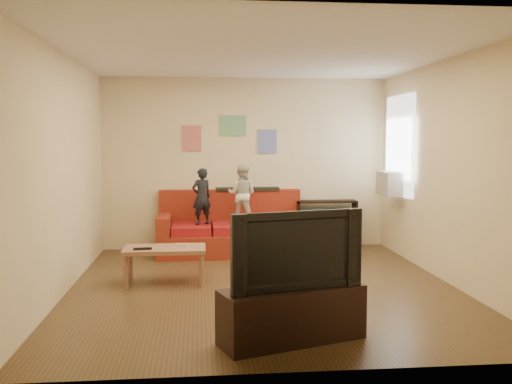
{
  "coord_description": "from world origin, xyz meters",
  "views": [
    {
      "loc": [
        -0.73,
        -6.56,
        1.73
      ],
      "look_at": [
        0.0,
        0.8,
        1.05
      ],
      "focal_mm": 40.0,
      "sensor_mm": 36.0,
      "label": 1
    }
  ],
  "objects": [
    {
      "name": "file_box",
      "position": [
        0.58,
        1.6,
        0.16
      ],
      "size": [
        0.44,
        0.34,
        0.31
      ],
      "color": "beige",
      "rests_on": "ground"
    },
    {
      "name": "sofa",
      "position": [
        -0.25,
        2.08,
        0.33
      ],
      "size": [
        2.22,
        1.02,
        0.98
      ],
      "color": "maroon",
      "rests_on": "ground"
    },
    {
      "name": "tissue",
      "position": [
        0.63,
        1.32,
        0.05
      ],
      "size": [
        0.11,
        0.11,
        0.1
      ],
      "primitive_type": "sphere",
      "rotation": [
        0.0,
        0.0,
        -0.08
      ],
      "color": "silver",
      "rests_on": "ground"
    },
    {
      "name": "child_b",
      "position": [
        -0.1,
        1.9,
        0.92
      ],
      "size": [
        0.52,
        0.46,
        0.9
      ],
      "primitive_type": "imported",
      "rotation": [
        0.0,
        0.0,
        2.83
      ],
      "color": "beige",
      "rests_on": "sofa"
    },
    {
      "name": "game_controller",
      "position": [
        -0.96,
        0.33,
        0.45
      ],
      "size": [
        0.15,
        0.08,
        0.03
      ],
      "primitive_type": "cube",
      "rotation": [
        0.0,
        0.0,
        -0.29
      ],
      "color": "silver",
      "rests_on": "coffee_table"
    },
    {
      "name": "artwork_left",
      "position": [
        -0.85,
        2.48,
        1.75
      ],
      "size": [
        0.3,
        0.01,
        0.4
      ],
      "primitive_type": "cube",
      "color": "#D87266",
      "rests_on": "room_shell"
    },
    {
      "name": "artwork_center",
      "position": [
        -0.2,
        2.48,
        1.95
      ],
      "size": [
        0.42,
        0.01,
        0.32
      ],
      "primitive_type": "cube",
      "color": "#72B27F",
      "rests_on": "room_shell"
    },
    {
      "name": "bookshelf",
      "position": [
        1.28,
        2.3,
        0.34
      ],
      "size": [
        0.96,
        0.29,
        0.76
      ],
      "color": "black",
      "rests_on": "ground"
    },
    {
      "name": "remote",
      "position": [
        -1.41,
        0.16,
        0.45
      ],
      "size": [
        0.22,
        0.07,
        0.02
      ],
      "primitive_type": "cube",
      "rotation": [
        0.0,
        0.0,
        0.09
      ],
      "color": "black",
      "rests_on": "coffee_table"
    },
    {
      "name": "child_a",
      "position": [
        -0.7,
        1.9,
        0.89
      ],
      "size": [
        0.36,
        0.31,
        0.84
      ],
      "primitive_type": "imported",
      "rotation": [
        0.0,
        0.0,
        3.58
      ],
      "color": "black",
      "rests_on": "sofa"
    },
    {
      "name": "room_shell",
      "position": [
        0.0,
        0.0,
        1.35
      ],
      "size": [
        4.52,
        5.02,
        2.72
      ],
      "color": "brown",
      "rests_on": "ground"
    },
    {
      "name": "television",
      "position": [
        0.05,
        -1.84,
        0.81
      ],
      "size": [
        1.17,
        0.44,
        0.67
      ],
      "primitive_type": "imported",
      "rotation": [
        0.0,
        0.0,
        0.25
      ],
      "color": "black",
      "rests_on": "tv_stand"
    },
    {
      "name": "ac_unit",
      "position": [
        2.1,
        1.65,
        1.08
      ],
      "size": [
        0.28,
        0.55,
        0.35
      ],
      "primitive_type": "cube",
      "color": "#B7B2A3",
      "rests_on": "window"
    },
    {
      "name": "window",
      "position": [
        2.22,
        1.65,
        1.64
      ],
      "size": [
        0.04,
        1.08,
        1.48
      ],
      "primitive_type": "cube",
      "color": "white",
      "rests_on": "room_shell"
    },
    {
      "name": "coffee_table",
      "position": [
        -1.16,
        0.28,
        0.38
      ],
      "size": [
        0.98,
        0.54,
        0.44
      ],
      "color": "#A46F54",
      "rests_on": "ground"
    },
    {
      "name": "artwork_right",
      "position": [
        0.35,
        2.48,
        1.7
      ],
      "size": [
        0.3,
        0.01,
        0.38
      ],
      "primitive_type": "cube",
      "color": "#727FCC",
      "rests_on": "room_shell"
    },
    {
      "name": "tv_stand",
      "position": [
        0.05,
        -1.84,
        0.24
      ],
      "size": [
        1.32,
        0.8,
        0.47
      ],
      "primitive_type": "cube",
      "rotation": [
        0.0,
        0.0,
        0.33
      ],
      "color": "black",
      "rests_on": "ground"
    }
  ]
}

